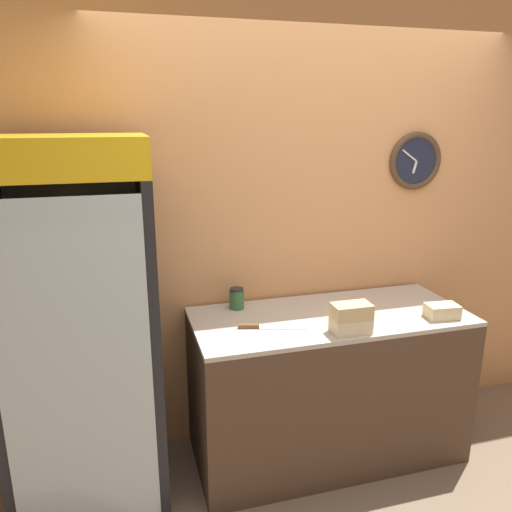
# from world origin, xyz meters

# --- Properties ---
(wall_back) EXTENTS (5.20, 0.09, 2.70)m
(wall_back) POSITION_xyz_m (0.01, 1.28, 1.35)
(wall_back) COLOR tan
(wall_back) RESTS_ON ground_plane
(prep_counter) EXTENTS (1.58, 0.68, 0.90)m
(prep_counter) POSITION_xyz_m (0.00, 0.89, 0.45)
(prep_counter) COLOR #4C3828
(prep_counter) RESTS_ON ground_plane
(beverage_cooler) EXTENTS (0.75, 0.66, 1.92)m
(beverage_cooler) POSITION_xyz_m (-1.36, 0.95, 1.05)
(beverage_cooler) COLOR black
(beverage_cooler) RESTS_ON ground_plane
(sandwich_stack_bottom) EXTENTS (0.21, 0.12, 0.08)m
(sandwich_stack_bottom) POSITION_xyz_m (-0.00, 0.63, 0.94)
(sandwich_stack_bottom) COLOR beige
(sandwich_stack_bottom) RESTS_ON prep_counter
(sandwich_stack_middle) EXTENTS (0.20, 0.12, 0.08)m
(sandwich_stack_middle) POSITION_xyz_m (-0.00, 0.63, 1.02)
(sandwich_stack_middle) COLOR tan
(sandwich_stack_middle) RESTS_ON sandwich_stack_bottom
(sandwich_flat_left) EXTENTS (0.19, 0.13, 0.08)m
(sandwich_flat_left) POSITION_xyz_m (0.58, 0.67, 0.94)
(sandwich_flat_left) COLOR beige
(sandwich_flat_left) RESTS_ON prep_counter
(chefs_knife) EXTENTS (0.36, 0.13, 0.02)m
(chefs_knife) POSITION_xyz_m (-0.43, 0.81, 0.91)
(chefs_knife) COLOR silver
(chefs_knife) RESTS_ON prep_counter
(condiment_jar) EXTENTS (0.09, 0.09, 0.12)m
(condiment_jar) POSITION_xyz_m (-0.49, 1.13, 0.97)
(condiment_jar) COLOR #336B38
(condiment_jar) RESTS_ON prep_counter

